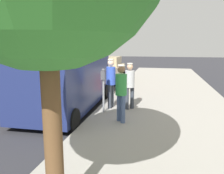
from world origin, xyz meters
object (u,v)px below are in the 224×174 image
object	(u,v)px
pedestrian_in_green	(121,90)
traffic_light_corner	(38,31)
parked_van	(68,80)
fire_hydrant	(124,83)
parked_sedan_ahead	(107,70)
pedestrian_in_blue	(111,80)
parking_meter_near	(103,83)
pedestrian_in_gray	(130,83)

from	to	relation	value
pedestrian_in_green	traffic_light_corner	distance (m)	14.29
parked_van	fire_hydrant	xyz separation A→B (m)	(1.60, 3.34, -0.59)
pedestrian_in_green	parked_van	world-z (taller)	parked_van
pedestrian_in_green	parked_sedan_ahead	size ratio (longest dim) A/B	0.39
parked_sedan_ahead	pedestrian_in_green	bearing A→B (deg)	-73.49
pedestrian_in_blue	parked_sedan_ahead	world-z (taller)	pedestrian_in_blue
parking_meter_near	pedestrian_in_gray	distance (m)	1.02
pedestrian_in_gray	fire_hydrant	size ratio (longest dim) A/B	1.94
parking_meter_near	pedestrian_in_green	world-z (taller)	pedestrian_in_green
parked_van	pedestrian_in_gray	bearing A→B (deg)	3.54
parking_meter_near	fire_hydrant	bearing A→B (deg)	88.50
pedestrian_in_gray	parked_sedan_ahead	distance (m)	7.33
parking_meter_near	traffic_light_corner	world-z (taller)	traffic_light_corner
pedestrian_in_green	parked_sedan_ahead	xyz separation A→B (m)	(-2.47, 8.34, -0.40)
pedestrian_in_blue	pedestrian_in_gray	distance (m)	0.71
pedestrian_in_gray	parking_meter_near	bearing A→B (deg)	-143.11
traffic_light_corner	pedestrian_in_blue	bearing A→B (deg)	-48.73
pedestrian_in_blue	parking_meter_near	bearing A→B (deg)	-100.37
pedestrian_in_blue	pedestrian_in_green	xyz separation A→B (m)	(0.65, -1.49, -0.04)
pedestrian_in_gray	parked_van	world-z (taller)	parked_van
parking_meter_near	pedestrian_in_green	bearing A→B (deg)	-48.02
parking_meter_near	fire_hydrant	size ratio (longest dim) A/B	1.77
pedestrian_in_blue	pedestrian_in_gray	world-z (taller)	pedestrian_in_blue
pedestrian_in_green	pedestrian_in_blue	bearing A→B (deg)	113.64
pedestrian_in_blue	parked_van	bearing A→B (deg)	-174.15
pedestrian_in_blue	pedestrian_in_gray	xyz separation A→B (m)	(0.70, -0.02, -0.09)
parking_meter_near	traffic_light_corner	xyz separation A→B (m)	(-8.15, 10.06, 2.34)
parking_meter_near	parked_sedan_ahead	bearing A→B (deg)	102.83
parking_meter_near	traffic_light_corner	distance (m)	13.16
pedestrian_in_blue	traffic_light_corner	world-z (taller)	traffic_light_corner
pedestrian_in_blue	pedestrian_in_green	size ratio (longest dim) A/B	1.04
pedestrian_in_blue	parked_sedan_ahead	distance (m)	7.11
pedestrian_in_gray	parked_sedan_ahead	size ratio (longest dim) A/B	0.38
pedestrian_in_blue	fire_hydrant	bearing A→B (deg)	90.29
fire_hydrant	traffic_light_corner	bearing A→B (deg)	142.89
fire_hydrant	pedestrian_in_gray	bearing A→B (deg)	-77.38
traffic_light_corner	fire_hydrant	xyz separation A→B (m)	(8.25, -6.24, -2.95)
parked_van	traffic_light_corner	distance (m)	11.91
traffic_light_corner	fire_hydrant	world-z (taller)	traffic_light_corner
pedestrian_in_green	fire_hydrant	xyz separation A→B (m)	(-0.67, 4.67, -0.58)
pedestrian_in_blue	parked_van	xyz separation A→B (m)	(-1.62, -0.17, -0.04)
parking_meter_near	parked_sedan_ahead	size ratio (longest dim) A/B	0.34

